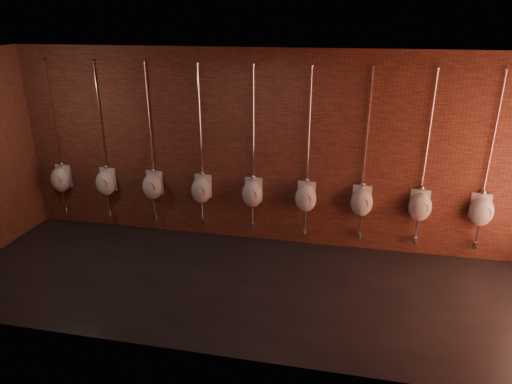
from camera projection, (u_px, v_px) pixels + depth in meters
ground at (245, 285)px, 6.60m from camera, size 8.50×8.50×0.00m
room_shell at (244, 151)px, 5.87m from camera, size 8.54×3.04×3.22m
urinal_0 at (61, 179)px, 8.24m from camera, size 0.38×0.33×2.71m
urinal_1 at (106, 182)px, 8.07m from camera, size 0.38×0.33×2.71m
urinal_2 at (153, 186)px, 7.91m from camera, size 0.38×0.33×2.71m
urinal_3 at (201, 189)px, 7.74m from camera, size 0.38×0.33×2.71m
urinal_4 at (252, 193)px, 7.57m from camera, size 0.38×0.33×2.71m
urinal_5 at (306, 197)px, 7.40m from camera, size 0.38×0.33×2.71m
urinal_6 at (362, 201)px, 7.24m from camera, size 0.38×0.33×2.71m
urinal_7 at (420, 206)px, 7.07m from camera, size 0.38×0.33×2.71m
urinal_8 at (481, 210)px, 6.90m from camera, size 0.38×0.33×2.71m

